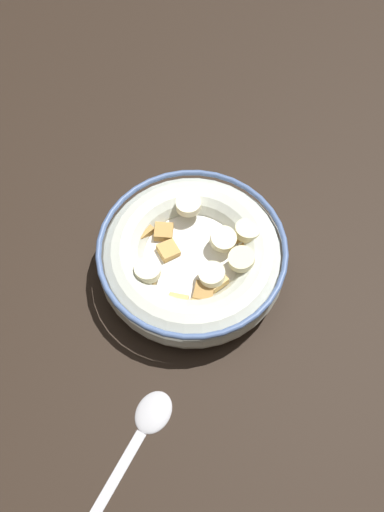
% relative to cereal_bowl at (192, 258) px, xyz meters
% --- Properties ---
extents(ground_plane, '(1.02, 1.02, 0.02)m').
position_rel_cereal_bowl_xyz_m(ground_plane, '(0.00, 0.00, -0.04)').
color(ground_plane, black).
extents(cereal_bowl, '(0.19, 0.19, 0.06)m').
position_rel_cereal_bowl_xyz_m(cereal_bowl, '(0.00, 0.00, 0.00)').
color(cereal_bowl, beige).
rests_on(cereal_bowl, ground_plane).
extents(spoon, '(0.15, 0.03, 0.01)m').
position_rel_cereal_bowl_xyz_m(spoon, '(-0.17, -0.04, -0.02)').
color(spoon, '#B7B7BC').
rests_on(spoon, ground_plane).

